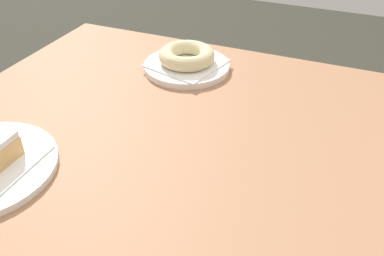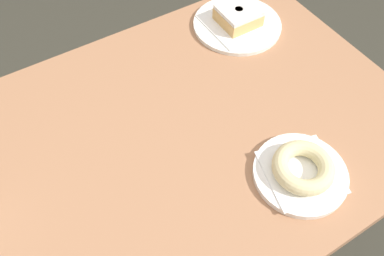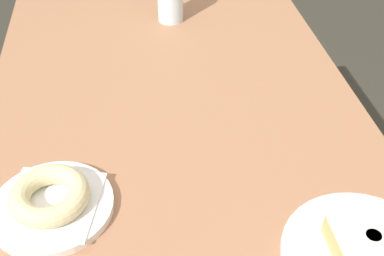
{
  "view_description": "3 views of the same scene",
  "coord_description": "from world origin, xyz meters",
  "views": [
    {
      "loc": [
        -0.1,
        0.56,
        1.17
      ],
      "look_at": [
        0.11,
        0.04,
        0.78
      ],
      "focal_mm": 39.31,
      "sensor_mm": 36.0,
      "label": 1
    },
    {
      "loc": [
        -0.15,
        -0.43,
        1.43
      ],
      "look_at": [
        0.1,
        -0.02,
        0.77
      ],
      "focal_mm": 36.07,
      "sensor_mm": 36.0,
      "label": 2
    },
    {
      "loc": [
        0.78,
        -0.08,
        1.34
      ],
      "look_at": [
        0.1,
        0.02,
        0.76
      ],
      "focal_mm": 46.3,
      "sensor_mm": 36.0,
      "label": 3
    }
  ],
  "objects": [
    {
      "name": "table",
      "position": [
        0.0,
        0.0,
        0.65
      ],
      "size": [
        1.22,
        0.74,
        0.74
      ],
      "color": "#A26F4D",
      "rests_on": "ground_plane"
    },
    {
      "name": "napkin_glazed_square",
      "position": [
        0.4,
        0.22,
        0.75
      ],
      "size": [
        0.17,
        0.17,
        0.0
      ],
      "primitive_type": "cube",
      "rotation": [
        0.0,
        0.0,
        0.01
      ],
      "color": "white",
      "rests_on": "plate_glazed_square"
    },
    {
      "name": "donut_glazed_square",
      "position": [
        0.4,
        0.22,
        0.78
      ],
      "size": [
        0.1,
        0.1,
        0.04
      ],
      "color": "tan",
      "rests_on": "napkin_glazed_square"
    },
    {
      "name": "plate_sugar_ring",
      "position": [
        0.24,
        -0.22,
        0.75
      ],
      "size": [
        0.19,
        0.19,
        0.01
      ],
      "primitive_type": "cylinder",
      "color": "white",
      "rests_on": "table"
    },
    {
      "name": "napkin_sugar_ring",
      "position": [
        0.24,
        -0.22,
        0.76
      ],
      "size": [
        0.17,
        0.17,
        0.0
      ],
      "primitive_type": "cube",
      "rotation": [
        0.0,
        0.0,
        -0.24
      ],
      "color": "white",
      "rests_on": "plate_sugar_ring"
    },
    {
      "name": "donut_sugar_ring",
      "position": [
        0.24,
        -0.22,
        0.77
      ],
      "size": [
        0.12,
        0.12,
        0.03
      ],
      "primitive_type": "torus",
      "color": "beige",
      "rests_on": "napkin_sugar_ring"
    }
  ]
}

